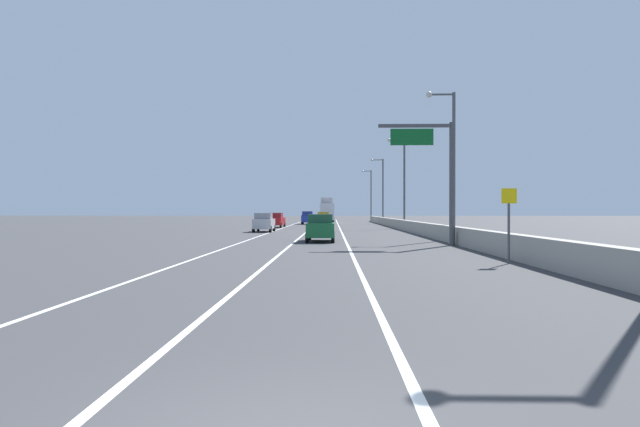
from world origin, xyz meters
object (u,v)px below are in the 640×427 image
at_px(car_red_0, 276,220).
at_px(car_blue_1, 308,218).
at_px(overhead_sign_gantry, 440,168).
at_px(lamp_post_right_third, 402,177).
at_px(box_truck, 327,211).
at_px(speed_advisory_sign, 509,219).
at_px(lamp_post_right_second, 450,155).
at_px(lamp_post_right_fifth, 370,192).
at_px(lamp_post_right_fourth, 381,187).
at_px(car_yellow_3, 323,219).
at_px(car_green_2, 321,228).
at_px(car_silver_4, 264,222).

xyz_separation_m(car_red_0, car_blue_1, (3.29, 16.19, 0.08)).
bearing_deg(overhead_sign_gantry, lamp_post_right_third, 86.57).
xyz_separation_m(car_red_0, box_truck, (6.22, 27.10, 1.13)).
xyz_separation_m(speed_advisory_sign, lamp_post_right_second, (1.62, 17.45, 4.41)).
bearing_deg(car_blue_1, overhead_sign_gantry, -78.35).
relative_size(overhead_sign_gantry, lamp_post_right_fifth, 0.69).
relative_size(lamp_post_right_fourth, car_red_0, 2.27).
xyz_separation_m(car_red_0, car_yellow_3, (5.94, 7.82, 0.05)).
bearing_deg(speed_advisory_sign, box_truck, 96.25).
distance_m(speed_advisory_sign, car_green_2, 16.88).
xyz_separation_m(car_blue_1, car_yellow_3, (2.65, -8.37, -0.04)).
height_order(lamp_post_right_fifth, car_silver_4, lamp_post_right_fifth).
distance_m(lamp_post_right_third, car_green_2, 28.97).
bearing_deg(car_yellow_3, lamp_post_right_third, -49.75).
height_order(speed_advisory_sign, box_truck, box_truck).
xyz_separation_m(overhead_sign_gantry, speed_advisory_sign, (0.44, -11.08, -2.96)).
bearing_deg(lamp_post_right_second, lamp_post_right_fourth, 90.46).
relative_size(car_red_0, box_truck, 0.49).
relative_size(car_green_2, car_silver_4, 1.02).
distance_m(lamp_post_right_third, box_truck, 32.32).
bearing_deg(car_yellow_3, car_green_2, -89.38).
distance_m(lamp_post_right_fourth, car_green_2, 52.48).
bearing_deg(lamp_post_right_fifth, car_silver_4, -104.15).
relative_size(lamp_post_right_second, car_green_2, 2.40).
relative_size(car_yellow_3, box_truck, 0.43).
height_order(lamp_post_right_second, car_silver_4, lamp_post_right_second).
bearing_deg(car_blue_1, car_yellow_3, -72.43).
xyz_separation_m(lamp_post_right_third, lamp_post_right_fourth, (-0.18, 24.46, 0.00)).
distance_m(lamp_post_right_fourth, car_silver_4, 38.35).
bearing_deg(car_green_2, car_silver_4, 110.09).
bearing_deg(car_green_2, box_truck, 90.14).
bearing_deg(speed_advisory_sign, lamp_post_right_fifth, 89.32).
relative_size(lamp_post_right_second, car_blue_1, 2.29).
distance_m(lamp_post_right_third, car_red_0, 16.81).
xyz_separation_m(car_blue_1, car_silver_4, (-2.99, -30.14, -0.07)).
distance_m(car_red_0, car_silver_4, 13.96).
distance_m(overhead_sign_gantry, car_yellow_3, 43.08).
xyz_separation_m(overhead_sign_gantry, car_silver_4, (-13.42, 20.44, -3.78)).
xyz_separation_m(lamp_post_right_fifth, box_truck, (-9.03, -18.27, -4.11)).
bearing_deg(car_blue_1, box_truck, 74.98).
height_order(car_blue_1, car_silver_4, car_blue_1).
height_order(lamp_post_right_second, car_green_2, lamp_post_right_second).
bearing_deg(car_red_0, lamp_post_right_third, -12.86).
height_order(lamp_post_right_fourth, lamp_post_right_fifth, same).
height_order(overhead_sign_gantry, car_red_0, overhead_sign_gantry).
height_order(lamp_post_right_fourth, car_green_2, lamp_post_right_fourth).
distance_m(lamp_post_right_fourth, lamp_post_right_fifth, 24.46).
relative_size(lamp_post_right_third, box_truck, 1.11).
bearing_deg(car_silver_4, car_green_2, -69.91).
bearing_deg(car_red_0, lamp_post_right_fifth, 71.42).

